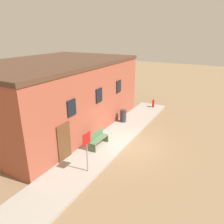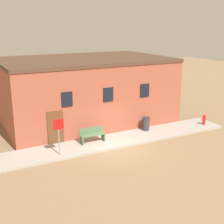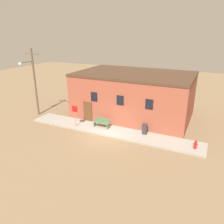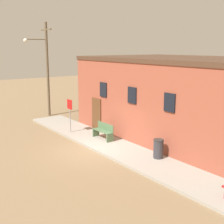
{
  "view_description": "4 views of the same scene",
  "coord_description": "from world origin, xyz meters",
  "px_view_note": "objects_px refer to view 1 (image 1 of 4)",
  "views": [
    {
      "loc": [
        -11.12,
        -4.95,
        6.7
      ],
      "look_at": [
        0.13,
        1.17,
        2.0
      ],
      "focal_mm": 35.0,
      "sensor_mm": 36.0,
      "label": 1
    },
    {
      "loc": [
        -8.48,
        -15.31,
        7.3
      ],
      "look_at": [
        0.13,
        1.17,
        2.0
      ],
      "focal_mm": 50.0,
      "sensor_mm": 36.0,
      "label": 2
    },
    {
      "loc": [
        8.16,
        -15.82,
        8.89
      ],
      "look_at": [
        0.13,
        1.17,
        2.0
      ],
      "focal_mm": 35.0,
      "sensor_mm": 36.0,
      "label": 3
    },
    {
      "loc": [
        13.55,
        -8.44,
        5.44
      ],
      "look_at": [
        0.13,
        1.17,
        2.0
      ],
      "focal_mm": 50.0,
      "sensor_mm": 36.0,
      "label": 4
    }
  ],
  "objects_px": {
    "fire_hydrant": "(153,103)",
    "stop_sign": "(87,145)",
    "bench": "(98,139)",
    "trash_bin": "(123,116)"
  },
  "relations": [
    {
      "from": "bench",
      "to": "stop_sign",
      "type": "bearing_deg",
      "value": -159.7
    },
    {
      "from": "fire_hydrant",
      "to": "stop_sign",
      "type": "relative_size",
      "value": 0.36
    },
    {
      "from": "fire_hydrant",
      "to": "bench",
      "type": "bearing_deg",
      "value": 176.18
    },
    {
      "from": "bench",
      "to": "trash_bin",
      "type": "xyz_separation_m",
      "value": [
        4.23,
        0.36,
        0.01
      ]
    },
    {
      "from": "bench",
      "to": "trash_bin",
      "type": "relative_size",
      "value": 1.66
    },
    {
      "from": "fire_hydrant",
      "to": "bench",
      "type": "xyz_separation_m",
      "value": [
        -8.71,
        0.58,
        0.09
      ]
    },
    {
      "from": "stop_sign",
      "to": "fire_hydrant",
      "type": "bearing_deg",
      "value": 1.63
    },
    {
      "from": "fire_hydrant",
      "to": "trash_bin",
      "type": "height_order",
      "value": "trash_bin"
    },
    {
      "from": "stop_sign",
      "to": "bench",
      "type": "bearing_deg",
      "value": 20.3
    },
    {
      "from": "bench",
      "to": "trash_bin",
      "type": "distance_m",
      "value": 4.25
    }
  ]
}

